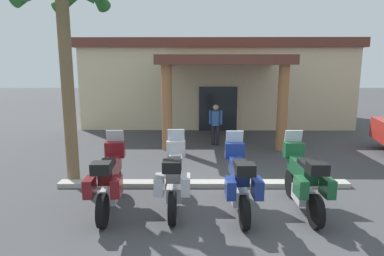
{
  "coord_description": "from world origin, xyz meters",
  "views": [
    {
      "loc": [
        -1.24,
        -6.95,
        3.08
      ],
      "look_at": [
        -1.21,
        3.04,
        1.2
      ],
      "focal_mm": 31.11,
      "sensor_mm": 36.0,
      "label": 1
    }
  ],
  "objects_px": {
    "motel_building": "(214,81)",
    "motorcycle_silver": "(173,178)",
    "motorcycle_green": "(303,180)",
    "motorcycle_maroon": "(108,180)",
    "pedestrian": "(215,122)",
    "palm_tree_roadside": "(61,22)",
    "motorcycle_blue": "(238,181)"
  },
  "relations": [
    {
      "from": "motorcycle_maroon",
      "to": "palm_tree_roadside",
      "type": "distance_m",
      "value": 4.13
    },
    {
      "from": "motorcycle_maroon",
      "to": "motorcycle_blue",
      "type": "distance_m",
      "value": 2.75
    },
    {
      "from": "motorcycle_green",
      "to": "palm_tree_roadside",
      "type": "relative_size",
      "value": 0.4
    },
    {
      "from": "motorcycle_silver",
      "to": "motorcycle_green",
      "type": "distance_m",
      "value": 2.76
    },
    {
      "from": "motorcycle_maroon",
      "to": "palm_tree_roadside",
      "type": "relative_size",
      "value": 0.4
    },
    {
      "from": "motorcycle_maroon",
      "to": "motorcycle_green",
      "type": "distance_m",
      "value": 4.13
    },
    {
      "from": "motorcycle_blue",
      "to": "palm_tree_roadside",
      "type": "bearing_deg",
      "value": 65.76
    },
    {
      "from": "palm_tree_roadside",
      "to": "motorcycle_silver",
      "type": "bearing_deg",
      "value": -30.54
    },
    {
      "from": "motel_building",
      "to": "palm_tree_roadside",
      "type": "height_order",
      "value": "palm_tree_roadside"
    },
    {
      "from": "motel_building",
      "to": "motorcycle_green",
      "type": "xyz_separation_m",
      "value": [
        1.09,
        -12.2,
        -1.52
      ]
    },
    {
      "from": "motorcycle_silver",
      "to": "pedestrian",
      "type": "height_order",
      "value": "motorcycle_silver"
    },
    {
      "from": "motorcycle_silver",
      "to": "pedestrian",
      "type": "relative_size",
      "value": 1.38
    },
    {
      "from": "pedestrian",
      "to": "motorcycle_green",
      "type": "bearing_deg",
      "value": -149.42
    },
    {
      "from": "motorcycle_green",
      "to": "motorcycle_maroon",
      "type": "bearing_deg",
      "value": 89.48
    },
    {
      "from": "motorcycle_green",
      "to": "pedestrian",
      "type": "height_order",
      "value": "motorcycle_green"
    },
    {
      "from": "motorcycle_maroon",
      "to": "pedestrian",
      "type": "distance_m",
      "value": 6.56
    },
    {
      "from": "motorcycle_blue",
      "to": "motorcycle_green",
      "type": "distance_m",
      "value": 1.38
    },
    {
      "from": "motorcycle_silver",
      "to": "motorcycle_green",
      "type": "xyz_separation_m",
      "value": [
        2.75,
        -0.14,
        0.0
      ]
    },
    {
      "from": "motorcycle_maroon",
      "to": "motorcycle_silver",
      "type": "bearing_deg",
      "value": -87.98
    },
    {
      "from": "motorcycle_blue",
      "to": "motorcycle_silver",
      "type": "bearing_deg",
      "value": 81.87
    },
    {
      "from": "motorcycle_silver",
      "to": "motorcycle_green",
      "type": "bearing_deg",
      "value": -92.53
    },
    {
      "from": "motorcycle_silver",
      "to": "motorcycle_maroon",
      "type": "bearing_deg",
      "value": 95.15
    },
    {
      "from": "pedestrian",
      "to": "motel_building",
      "type": "bearing_deg",
      "value": 13.62
    },
    {
      "from": "motel_building",
      "to": "motorcycle_blue",
      "type": "distance_m",
      "value": 12.35
    },
    {
      "from": "motel_building",
      "to": "motorcycle_silver",
      "type": "bearing_deg",
      "value": -97.05
    },
    {
      "from": "motel_building",
      "to": "pedestrian",
      "type": "height_order",
      "value": "motel_building"
    },
    {
      "from": "motorcycle_maroon",
      "to": "pedestrian",
      "type": "relative_size",
      "value": 1.38
    },
    {
      "from": "pedestrian",
      "to": "palm_tree_roadside",
      "type": "distance_m",
      "value": 6.71
    },
    {
      "from": "motorcycle_maroon",
      "to": "motorcycle_blue",
      "type": "height_order",
      "value": "same"
    },
    {
      "from": "motorcycle_silver",
      "to": "motorcycle_green",
      "type": "relative_size",
      "value": 1.0
    },
    {
      "from": "pedestrian",
      "to": "palm_tree_roadside",
      "type": "height_order",
      "value": "palm_tree_roadside"
    },
    {
      "from": "motel_building",
      "to": "motorcycle_silver",
      "type": "xyz_separation_m",
      "value": [
        -1.66,
        -12.07,
        -1.52
      ]
    }
  ]
}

